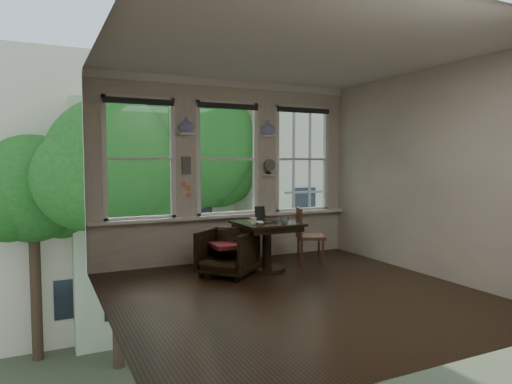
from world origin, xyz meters
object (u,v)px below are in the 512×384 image
side_chair_right (311,236)px  armchair_left (228,253)px  table (267,246)px  mug (253,221)px  laptop (273,222)px

side_chair_right → armchair_left: bearing=115.7°
table → mug: (-0.29, -0.13, 0.42)m
laptop → mug: size_ratio=2.80×
side_chair_right → laptop: (-0.77, -0.16, 0.30)m
mug → armchair_left: bearing=161.1°
table → laptop: size_ratio=3.02×
side_chair_right → mug: (-1.12, -0.21, 0.34)m
laptop → table: bearing=132.0°
table → mug: 0.53m
laptop → armchair_left: bearing=-178.4°
table → armchair_left: (-0.65, -0.01, -0.03)m
laptop → mug: bearing=-164.9°
mug → laptop: bearing=7.4°
armchair_left → side_chair_right: bearing=51.8°
armchair_left → laptop: (0.71, -0.08, 0.42)m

